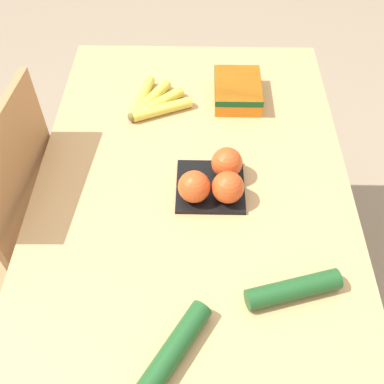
% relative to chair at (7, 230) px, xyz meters
% --- Properties ---
extents(ground_plane, '(12.00, 12.00, 0.00)m').
position_rel_chair_xyz_m(ground_plane, '(-0.06, -0.57, -0.50)').
color(ground_plane, gray).
extents(dining_table, '(1.37, 0.83, 0.74)m').
position_rel_chair_xyz_m(dining_table, '(-0.06, -0.57, 0.14)').
color(dining_table, tan).
rests_on(dining_table, ground_plane).
extents(chair, '(0.46, 0.44, 0.97)m').
position_rel_chair_xyz_m(chair, '(0.00, 0.00, 0.00)').
color(chair, '#A87547').
rests_on(chair, ground_plane).
extents(banana_bunch, '(0.20, 0.19, 0.03)m').
position_rel_chair_xyz_m(banana_bunch, '(0.30, -0.44, 0.26)').
color(banana_bunch, brown).
rests_on(banana_bunch, dining_table).
extents(tomato_pack, '(0.18, 0.18, 0.09)m').
position_rel_chair_xyz_m(tomato_pack, '(-0.03, -0.63, 0.29)').
color(tomato_pack, black).
rests_on(tomato_pack, dining_table).
extents(carrot_bag, '(0.18, 0.14, 0.06)m').
position_rel_chair_xyz_m(carrot_bag, '(0.35, -0.70, 0.28)').
color(carrot_bag, orange).
rests_on(carrot_bag, dining_table).
extents(cucumber_near, '(0.20, 0.15, 0.05)m').
position_rel_chair_xyz_m(cucumber_near, '(-0.45, -0.54, 0.26)').
color(cucumber_near, '#1E5123').
rests_on(cucumber_near, dining_table).
extents(cucumber_far, '(0.10, 0.21, 0.05)m').
position_rel_chair_xyz_m(cucumber_far, '(-0.32, -0.79, 0.26)').
color(cucumber_far, '#1E5123').
rests_on(cucumber_far, dining_table).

